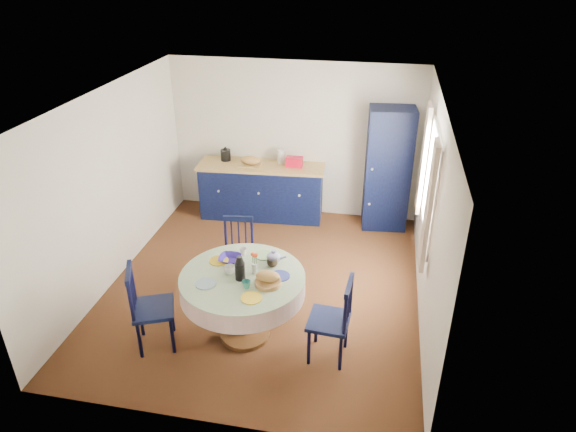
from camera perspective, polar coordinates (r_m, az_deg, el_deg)
name	(u,v)px	position (r m, az deg, el deg)	size (l,w,h in m)	color
floor	(264,285)	(6.89, -2.69, -7.70)	(4.50, 4.50, 0.00)	black
ceiling	(259,99)	(5.80, -3.24, 12.82)	(4.50, 4.50, 0.00)	white
wall_back	(295,140)	(8.27, 0.75, 8.45)	(4.00, 0.02, 2.50)	white
wall_left	(110,188)	(6.96, -19.17, 2.96)	(0.02, 4.50, 2.50)	white
wall_right	(431,216)	(6.12, 15.58, 0.04)	(0.02, 4.50, 2.50)	white
window	(428,183)	(6.27, 15.33, 3.55)	(0.10, 1.74, 1.45)	white
kitchen_counter	(262,190)	(8.40, -2.92, 2.95)	(2.06, 0.76, 1.14)	black
pantry_cabinet	(388,169)	(8.03, 11.02, 5.10)	(0.72, 0.54, 1.93)	black
dining_table	(244,285)	(5.69, -4.97, -7.67)	(1.37, 1.37, 1.11)	#553718
chair_left	(149,307)	(5.87, -15.19, -9.74)	(0.58, 0.59, 1.02)	black
chair_far	(238,253)	(6.67, -5.57, -4.16)	(0.48, 0.46, 0.95)	black
chair_right	(333,319)	(5.55, 5.01, -11.36)	(0.46, 0.48, 1.00)	black
mug_a	(230,270)	(5.64, -6.51, -5.97)	(0.12, 0.12, 0.09)	silver
mug_b	(246,284)	(5.41, -4.65, -7.59)	(0.09, 0.09, 0.09)	#29746F
mug_c	(272,262)	(5.73, -1.75, -5.17)	(0.12, 0.12, 0.10)	black
mug_d	(243,251)	(5.95, -5.00, -3.94)	(0.09, 0.09, 0.09)	silver
cobalt_bowl	(230,259)	(5.86, -6.46, -4.76)	(0.25, 0.25, 0.06)	navy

